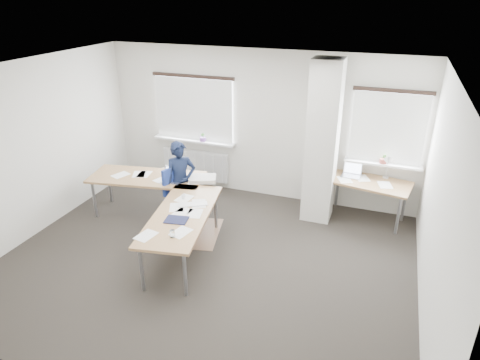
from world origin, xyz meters
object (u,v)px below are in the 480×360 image
(desk_main, at_px, (166,195))
(task_chair, at_px, (180,209))
(person, at_px, (181,182))
(desk_side, at_px, (368,183))

(desk_main, relative_size, task_chair, 2.82)
(task_chair, height_order, person, person)
(desk_side, xyz_separation_m, task_chair, (-2.99, -1.26, -0.41))
(desk_side, height_order, task_chair, desk_side)
(desk_main, relative_size, desk_side, 1.88)
(desk_main, height_order, desk_side, desk_side)
(desk_main, bearing_deg, task_chair, 72.13)
(desk_side, bearing_deg, person, -149.74)
(person, bearing_deg, task_chair, -114.02)
(desk_main, bearing_deg, desk_side, 18.03)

